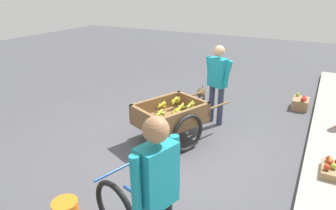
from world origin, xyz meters
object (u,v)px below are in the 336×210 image
object	(u,v)px
dog	(201,93)
apple_crate	(333,173)
cyclist_person	(157,188)
plastic_bucket	(66,210)
mixed_fruit_crate	(300,103)
vendor_person	(218,79)
fruit_cart	(171,117)

from	to	relation	value
dog	apple_crate	distance (m)	3.24
cyclist_person	plastic_bucket	distance (m)	1.53
plastic_bucket	mixed_fruit_crate	world-z (taller)	mixed_fruit_crate
vendor_person	plastic_bucket	bearing A→B (deg)	-10.83
fruit_cart	plastic_bucket	distance (m)	2.26
mixed_fruit_crate	plastic_bucket	bearing A→B (deg)	-22.61
cyclist_person	fruit_cart	bearing A→B (deg)	-154.99
cyclist_person	plastic_bucket	world-z (taller)	cyclist_person
cyclist_person	plastic_bucket	bearing A→B (deg)	-94.32
dog	apple_crate	size ratio (longest dim) A/B	1.50
fruit_cart	plastic_bucket	bearing A→B (deg)	-5.03
fruit_cart	dog	size ratio (longest dim) A/B	2.75
fruit_cart	dog	distance (m)	1.84
plastic_bucket	mixed_fruit_crate	xyz separation A→B (m)	(-4.85, 2.02, 0.00)
fruit_cart	apple_crate	bearing A→B (deg)	90.28
vendor_person	apple_crate	bearing A→B (deg)	63.31
plastic_bucket	dog	bearing A→B (deg)	179.91
fruit_cart	dog	bearing A→B (deg)	-174.07
fruit_cart	cyclist_person	xyz separation A→B (m)	(2.32, 1.08, 0.52)
plastic_bucket	mixed_fruit_crate	bearing A→B (deg)	157.39
fruit_cart	mixed_fruit_crate	xyz separation A→B (m)	(-2.62, 1.82, -0.32)
dog	cyclist_person	bearing A→B (deg)	17.07
cyclist_person	dog	bearing A→B (deg)	-162.93
plastic_bucket	vendor_person	bearing A→B (deg)	169.17
apple_crate	plastic_bucket	bearing A→B (deg)	-50.27
dog	apple_crate	world-z (taller)	dog
fruit_cart	plastic_bucket	xyz separation A→B (m)	(2.23, -0.20, -0.32)
fruit_cart	vendor_person	size ratio (longest dim) A/B	1.20
fruit_cart	cyclist_person	world-z (taller)	cyclist_person
cyclist_person	mixed_fruit_crate	distance (m)	5.07
vendor_person	dog	bearing A→B (deg)	-141.24
cyclist_person	apple_crate	size ratio (longest dim) A/B	3.63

